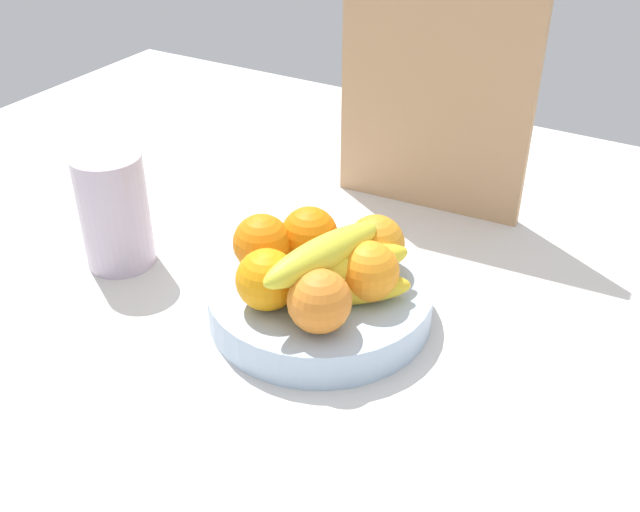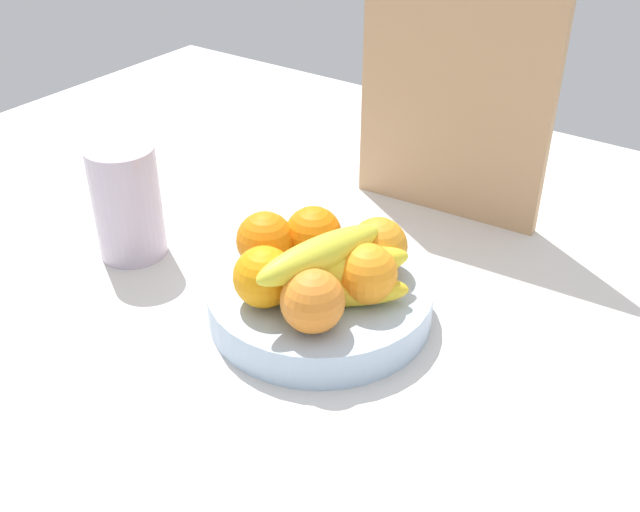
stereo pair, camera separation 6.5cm
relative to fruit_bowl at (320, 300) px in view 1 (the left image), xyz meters
The scene contains 11 objects.
ground_plane 4.29cm from the fruit_bowl, 16.31° to the left, with size 180.00×140.00×3.00cm, color silver.
fruit_bowl is the anchor object (origin of this frame).
orange_front_left 8.07cm from the fruit_bowl, 133.46° to the left, with size 7.04×7.04×7.04cm, color orange.
orange_front_right 9.76cm from the fruit_bowl, behind, with size 7.04×7.04×7.04cm, color orange.
orange_center 9.23cm from the fruit_bowl, 115.06° to the right, with size 7.04×7.04×7.04cm, color orange.
orange_back_left 10.02cm from the fruit_bowl, 60.43° to the right, with size 7.04×7.04×7.04cm, color orange.
orange_back_right 8.34cm from the fruit_bowl, ahead, with size 7.04×7.04×7.04cm, color orange.
orange_top_stack 9.45cm from the fruit_bowl, 57.54° to the left, with size 7.04×7.04×7.04cm, color orange.
banana_bunch 7.36cm from the fruit_bowl, 35.50° to the right, with size 16.32×18.36×8.40cm.
cutting_board 36.03cm from the fruit_bowl, 90.18° to the left, with size 28.00×1.80×36.00cm, color tan.
thermos_tumbler 29.71cm from the fruit_bowl, behind, with size 8.97×8.97×15.57cm, color #C0B0C4.
Camera 1 is at (34.42, -63.64, 55.17)cm, focal length 42.20 mm.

